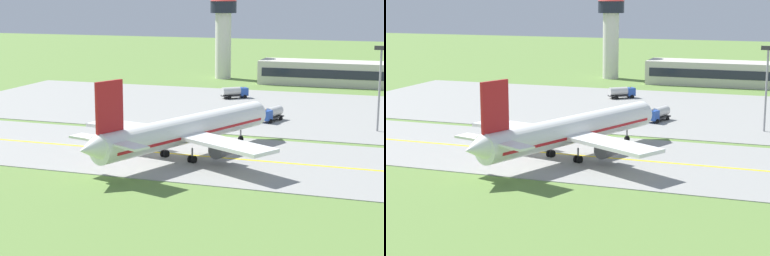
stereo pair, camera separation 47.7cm
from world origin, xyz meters
TOP-DOWN VIEW (x-y plane):
  - ground_plane at (0.00, 0.00)m, footprint 500.00×500.00m
  - taxiway_strip at (0.00, 0.00)m, footprint 240.00×28.00m
  - apron_pad at (10.00, 42.00)m, footprint 140.00×52.00m
  - taxiway_centreline at (0.00, 0.00)m, footprint 220.00×0.60m
  - airplane_lead at (4.57, -1.65)m, footprint 31.42×38.13m
  - service_truck_baggage at (10.23, 29.92)m, footprint 3.72×6.34m
  - service_truck_fuel at (-3.49, 54.00)m, footprint 5.93×5.40m
  - terminal_building at (24.42, 83.94)m, footprint 57.33×10.23m
  - control_tower at (-16.41, 88.31)m, footprint 7.60×7.60m
  - apron_light_mast at (29.44, 26.82)m, footprint 2.40×0.50m

SIDE VIEW (x-z plane):
  - ground_plane at x=0.00m, z-range 0.00..0.00m
  - taxiway_strip at x=0.00m, z-range 0.00..0.10m
  - apron_pad at x=10.00m, z-range 0.00..0.10m
  - taxiway_centreline at x=0.00m, z-range 0.10..0.11m
  - service_truck_baggage at x=10.23m, z-range 0.21..2.86m
  - service_truck_fuel at x=-3.49m, z-range 0.21..2.86m
  - terminal_building at x=24.42m, z-range -0.58..6.74m
  - airplane_lead at x=4.57m, z-range -2.22..10.48m
  - apron_light_mast at x=29.44m, z-range 1.98..16.68m
  - control_tower at x=-16.41m, z-range 2.55..25.56m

